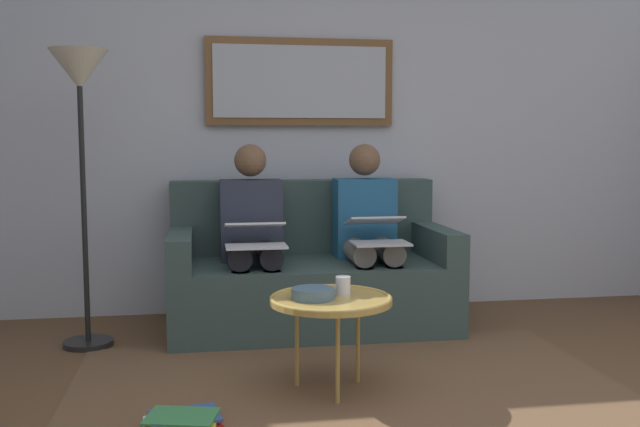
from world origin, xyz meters
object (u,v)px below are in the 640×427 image
coffee_table (331,301)px  framed_mirror (300,82)px  bowl (313,294)px  magazine_stack (182,420)px  couch (309,275)px  laptop_white (255,234)px  cup (343,286)px  laptop_silver (377,230)px  standing_lamp (80,103)px  person_left (368,229)px  person_right (252,232)px

coffee_table → framed_mirror: bearing=-92.9°
bowl → magazine_stack: 0.80m
couch → coffee_table: 1.22m
laptop_white → coffee_table: bearing=107.3°
cup → couch: bearing=-90.8°
couch → coffee_table: (0.08, 1.22, 0.11)m
magazine_stack → laptop_silver: bearing=-132.3°
couch → standing_lamp: (1.31, 0.27, 1.06)m
couch → person_left: 0.47m
couch → laptop_white: couch is taller
person_left → laptop_white: 0.77m
laptop_white → person_right: bearing=-90.0°
cup → framed_mirror: bearing=-90.6°
magazine_stack → standing_lamp: size_ratio=0.20×
bowl → person_right: person_right is taller
couch → laptop_white: (0.36, 0.32, 0.31)m
framed_mirror → bowl: framed_mirror is taller
couch → magazine_stack: 1.74m
person_left → laptop_white: size_ratio=3.29×
coffee_table → laptop_silver: 1.03m
bowl → laptop_silver: laptop_silver is taller
cup → person_right: 1.16m
framed_mirror → laptop_silver: size_ratio=3.36×
person_left → coffee_table: bearing=68.9°
laptop_white → cup: bearing=112.2°
standing_lamp → person_right: bearing=-168.2°
couch → magazine_stack: (0.76, 1.54, -0.28)m
coffee_table → person_right: (0.28, -1.15, 0.18)m
framed_mirror → person_right: size_ratio=1.10×
framed_mirror → magazine_stack: (0.76, 1.92, -1.52)m
framed_mirror → person_right: 1.11m
laptop_silver → bowl: bearing=60.1°
laptop_silver → standing_lamp: 1.83m
person_left → laptop_silver: 0.24m
laptop_silver → magazine_stack: size_ratio=1.14×
bowl → person_left: bearing=-114.5°
person_right → laptop_white: size_ratio=3.29×
framed_mirror → magazine_stack: bearing=68.5°
framed_mirror → cup: 1.89m
standing_lamp → magazine_stack: bearing=113.7°
person_left → person_right: size_ratio=1.00×
cup → person_right: size_ratio=0.08×
person_right → laptop_white: bearing=90.0°
coffee_table → laptop_silver: (-0.44, -0.91, 0.21)m
person_right → standing_lamp: size_ratio=0.69×
couch → person_left: size_ratio=1.51×
bowl → person_left: size_ratio=0.18×
cup → laptop_white: 0.93m
person_right → magazine_stack: size_ratio=3.46×
coffee_table → standing_lamp: bearing=-37.7°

